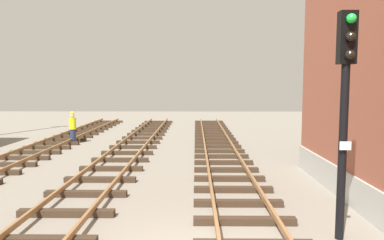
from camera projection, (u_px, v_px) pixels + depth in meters
The scene contains 2 objects.
signal_mast at pixel (345, 98), 7.72m from camera, with size 0.36×0.40×4.93m.
track_worker_foreground at pixel (73, 128), 20.95m from camera, with size 0.40×0.40×1.87m.
Camera 1 is at (-0.30, -6.57, 3.39)m, focal length 33.98 mm.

